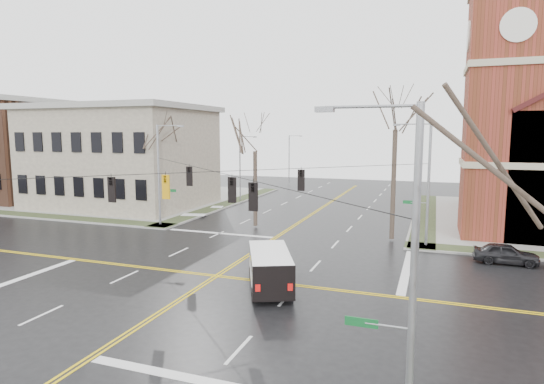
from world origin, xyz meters
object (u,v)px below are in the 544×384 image
(cargo_van, at_px, (270,266))
(parked_car_a, at_px, (506,254))
(signal_pole_se, at_px, (407,267))
(tree_nw_far, at_px, (157,142))
(streetlight_north_a, at_px, (241,165))
(signal_pole_ne, at_px, (426,181))
(streetlight_north_b, at_px, (290,157))
(tree_nw_near, at_px, (255,146))
(signal_pole_nw, at_px, (160,172))
(tree_ne, at_px, (396,122))

(cargo_van, xyz_separation_m, parked_car_a, (12.82, 9.47, -0.55))
(signal_pole_se, height_order, tree_nw_far, tree_nw_far)
(streetlight_north_a, xyz_separation_m, tree_nw_far, (-2.67, -13.81, 3.09))
(signal_pole_ne, height_order, streetlight_north_b, signal_pole_ne)
(streetlight_north_b, distance_m, tree_nw_near, 35.10)
(parked_car_a, distance_m, tree_nw_near, 21.25)
(streetlight_north_a, bearing_deg, signal_pole_ne, -36.90)
(streetlight_north_b, height_order, parked_car_a, streetlight_north_b)
(signal_pole_nw, bearing_deg, signal_pole_se, -45.45)
(signal_pole_se, xyz_separation_m, streetlight_north_a, (-21.97, 39.50, -0.48))
(signal_pole_ne, distance_m, tree_nw_near, 14.77)
(parked_car_a, xyz_separation_m, tree_ne, (-7.53, 4.05, 8.56))
(signal_pole_ne, bearing_deg, tree_nw_near, 170.75)
(cargo_van, bearing_deg, tree_ne, 44.28)
(tree_nw_far, bearing_deg, tree_nw_near, -1.93)
(streetlight_north_a, xyz_separation_m, parked_car_a, (27.10, -19.33, -3.80))
(streetlight_north_b, bearing_deg, signal_pole_ne, -58.95)
(signal_pole_se, distance_m, tree_nw_far, 35.70)
(streetlight_north_b, distance_m, parked_car_a, 47.92)
(streetlight_north_b, bearing_deg, streetlight_north_a, -90.00)
(signal_pole_ne, distance_m, parked_car_a, 7.26)
(tree_ne, bearing_deg, tree_nw_far, 176.22)
(signal_pole_nw, relative_size, streetlight_north_b, 1.12)
(signal_pole_ne, relative_size, tree_nw_near, 0.90)
(signal_pole_ne, height_order, tree_nw_near, tree_nw_near)
(streetlight_north_a, distance_m, cargo_van, 32.31)
(tree_nw_far, bearing_deg, streetlight_north_a, 79.04)
(signal_pole_ne, bearing_deg, streetlight_north_b, 121.05)
(tree_nw_far, distance_m, tree_ne, 22.36)
(signal_pole_nw, height_order, cargo_van, signal_pole_nw)
(signal_pole_se, relative_size, cargo_van, 1.56)
(cargo_van, bearing_deg, streetlight_north_a, 92.02)
(signal_pole_ne, relative_size, cargo_van, 1.56)
(streetlight_north_b, distance_m, tree_nw_far, 34.06)
(signal_pole_se, distance_m, parked_car_a, 21.25)
(parked_car_a, bearing_deg, signal_pole_nw, 84.75)
(signal_pole_nw, bearing_deg, tree_ne, 3.44)
(parked_car_a, bearing_deg, tree_nw_far, 80.07)
(signal_pole_ne, distance_m, streetlight_north_a, 27.48)
(tree_nw_near, bearing_deg, signal_pole_se, -60.39)
(streetlight_north_b, bearing_deg, signal_pole_se, -69.73)
(cargo_van, height_order, tree_nw_far, tree_nw_far)
(signal_pole_ne, relative_size, parked_car_a, 2.30)
(signal_pole_ne, xyz_separation_m, tree_nw_far, (-24.65, 2.69, 2.61))
(parked_car_a, relative_size, tree_ne, 0.31)
(cargo_van, bearing_deg, signal_pole_se, -78.67)
(streetlight_north_b, relative_size, tree_nw_far, 0.77)
(cargo_van, distance_m, parked_car_a, 15.95)
(signal_pole_ne, bearing_deg, parked_car_a, -28.89)
(streetlight_north_a, bearing_deg, streetlight_north_b, 90.00)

